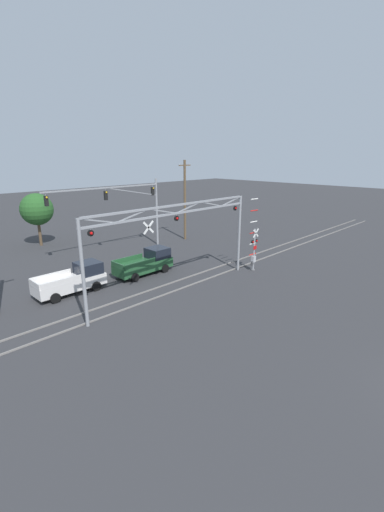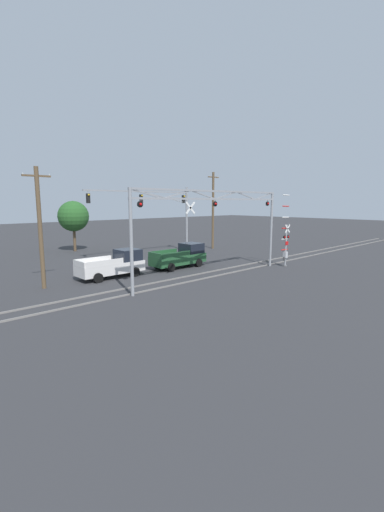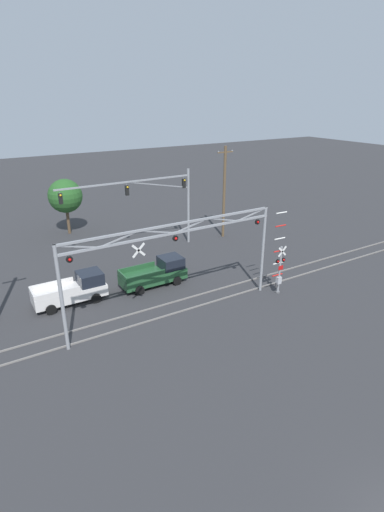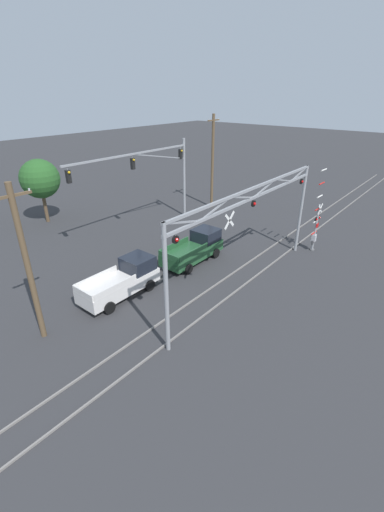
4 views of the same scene
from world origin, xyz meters
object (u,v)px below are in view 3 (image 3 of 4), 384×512
at_px(traffic_signal_span, 158,196).
at_px(utility_pole_right, 224,192).
at_px(background_tree_beyond_span, 65,196).
at_px(crossing_gantry, 175,249).
at_px(pickup_truck_lead, 157,273).
at_px(pickup_truck_following, 74,290).
at_px(crossing_signal_mast, 279,268).

relative_size(traffic_signal_span, utility_pole_right, 1.37).
distance_m(utility_pole_right, background_tree_beyond_span, 16.67).
distance_m(crossing_gantry, traffic_signal_span, 13.12).
relative_size(utility_pole_right, background_tree_beyond_span, 1.59).
bearing_deg(pickup_truck_lead, background_tree_beyond_span, 98.95).
xyz_separation_m(pickup_truck_following, background_tree_beyond_span, (3.89, 15.67, 3.15)).
bearing_deg(pickup_truck_lead, pickup_truck_following, 175.56).
distance_m(traffic_signal_span, utility_pole_right, 7.38).
bearing_deg(background_tree_beyond_span, pickup_truck_lead, -81.05).
distance_m(crossing_signal_mast, utility_pole_right, 13.69).
bearing_deg(background_tree_beyond_span, crossing_gantry, -86.08).
xyz_separation_m(crossing_signal_mast, utility_pole_right, (3.99, 12.80, 2.75)).
distance_m(traffic_signal_span, background_tree_beyond_span, 11.13).
relative_size(traffic_signal_span, pickup_truck_following, 2.50).
bearing_deg(traffic_signal_span, background_tree_beyond_span, 124.87).
bearing_deg(pickup_truck_following, crossing_gantry, -46.27).
bearing_deg(utility_pole_right, traffic_signal_span, 176.90).
xyz_separation_m(crossing_gantry, traffic_signal_span, (4.87, 12.17, 0.31)).
xyz_separation_m(crossing_gantry, background_tree_beyond_span, (-1.46, 21.26, -0.81)).
distance_m(pickup_truck_following, background_tree_beyond_span, 16.45).
relative_size(crossing_gantry, pickup_truck_following, 2.92).
height_order(pickup_truck_following, utility_pole_right, utility_pole_right).
distance_m(crossing_gantry, pickup_truck_lead, 6.54).
distance_m(crossing_signal_mast, background_tree_beyond_span, 24.39).
xyz_separation_m(traffic_signal_span, pickup_truck_following, (-10.22, -6.59, -4.26)).
height_order(traffic_signal_span, pickup_truck_lead, traffic_signal_span).
bearing_deg(pickup_truck_lead, crossing_signal_mast, -40.54).
distance_m(pickup_truck_lead, utility_pole_right, 13.56).
bearing_deg(crossing_signal_mast, crossing_gantry, 172.90).
height_order(traffic_signal_span, background_tree_beyond_span, traffic_signal_span).
bearing_deg(utility_pole_right, pickup_truck_following, -160.60).
relative_size(crossing_gantry, utility_pole_right, 1.60).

